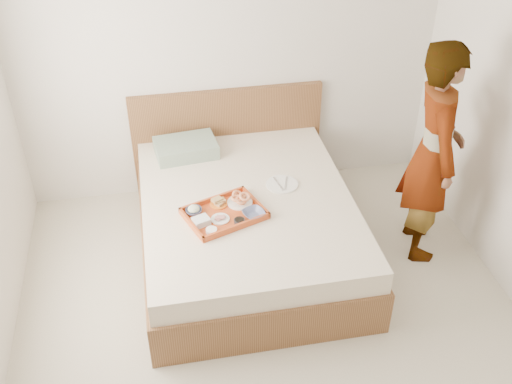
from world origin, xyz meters
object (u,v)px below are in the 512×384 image
at_px(tray, 224,213).
at_px(dinner_plate, 282,184).
at_px(bed, 247,226).
at_px(person, 433,154).

bearing_deg(tray, dinner_plate, 11.32).
height_order(bed, dinner_plate, dinner_plate).
relative_size(tray, person, 0.31).
xyz_separation_m(bed, tray, (-0.20, -0.18, 0.29)).
relative_size(bed, tray, 3.72).
xyz_separation_m(tray, person, (1.54, 0.02, 0.31)).
height_order(tray, person, person).
distance_m(bed, tray, 0.39).
bearing_deg(person, dinner_plate, 86.02).
xyz_separation_m(tray, dinner_plate, (0.49, 0.30, -0.02)).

